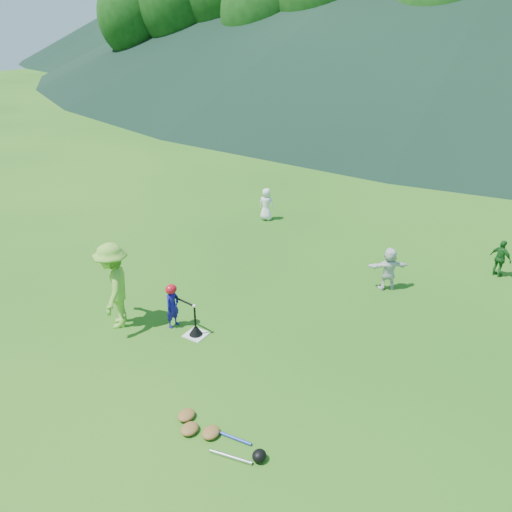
% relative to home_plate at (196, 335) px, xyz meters
% --- Properties ---
extents(ground, '(120.00, 120.00, 0.00)m').
position_rel_home_plate_xyz_m(ground, '(0.00, 0.00, -0.01)').
color(ground, '#1B5814').
rests_on(ground, ground).
extents(home_plate, '(0.45, 0.45, 0.02)m').
position_rel_home_plate_xyz_m(home_plate, '(0.00, 0.00, 0.00)').
color(home_plate, silver).
rests_on(home_plate, ground).
extents(baseball, '(0.08, 0.08, 0.08)m').
position_rel_home_plate_xyz_m(baseball, '(0.00, 0.00, 0.73)').
color(baseball, white).
rests_on(baseball, batting_tee).
extents(batter_child, '(0.26, 0.38, 1.02)m').
position_rel_home_plate_xyz_m(batter_child, '(-0.65, 0.03, 0.50)').
color(batter_child, navy).
rests_on(batter_child, ground).
extents(adult_coach, '(1.36, 1.46, 1.98)m').
position_rel_home_plate_xyz_m(adult_coach, '(-1.74, -0.57, 0.98)').
color(adult_coach, '#79BB37').
rests_on(adult_coach, ground).
extents(fielder_a, '(0.58, 0.42, 1.11)m').
position_rel_home_plate_xyz_m(fielder_a, '(-2.23, 6.79, 0.54)').
color(fielder_a, white).
rests_on(fielder_a, ground).
extents(fielder_c, '(0.65, 0.49, 1.03)m').
position_rel_home_plate_xyz_m(fielder_c, '(5.17, 6.46, 0.50)').
color(fielder_c, '#1B5B1E').
rests_on(fielder_c, ground).
extents(fielder_d, '(1.04, 0.90, 1.13)m').
position_rel_home_plate_xyz_m(fielder_d, '(2.87, 4.22, 0.56)').
color(fielder_d, white).
rests_on(fielder_d, ground).
extents(batting_tee, '(0.30, 0.30, 0.68)m').
position_rel_home_plate_xyz_m(batting_tee, '(0.00, 0.00, 0.12)').
color(batting_tee, black).
rests_on(batting_tee, home_plate).
extents(batter_gear, '(0.73, 0.26, 0.38)m').
position_rel_home_plate_xyz_m(batter_gear, '(-0.63, 0.04, 0.91)').
color(batter_gear, '#B70C1C').
rests_on(batter_gear, ground).
extents(equipment_pile, '(1.80, 0.58, 0.19)m').
position_rel_home_plate_xyz_m(equipment_pile, '(2.01, -2.19, 0.06)').
color(equipment_pile, olive).
rests_on(equipment_pile, ground).
extents(outfield_fence, '(70.07, 0.08, 1.33)m').
position_rel_home_plate_xyz_m(outfield_fence, '(0.00, 28.00, 0.69)').
color(outfield_fence, gray).
rests_on(outfield_fence, ground).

